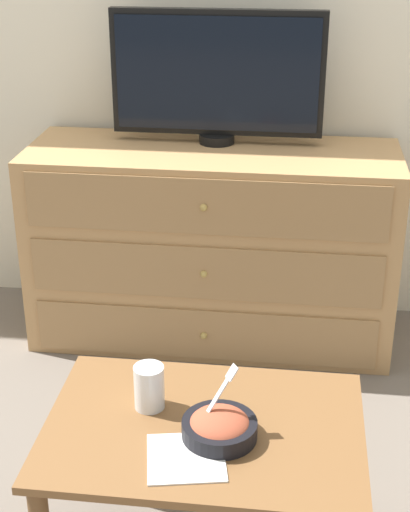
# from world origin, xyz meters

# --- Properties ---
(ground_plane) EXTENTS (12.00, 12.00, 0.00)m
(ground_plane) POSITION_xyz_m (0.00, 0.00, 0.00)
(ground_plane) COLOR #70665B
(dresser) EXTENTS (1.29, 0.48, 0.72)m
(dresser) POSITION_xyz_m (0.05, -0.26, 0.36)
(dresser) COLOR tan
(dresser) RESTS_ON ground_plane
(tv) EXTENTS (0.73, 0.12, 0.46)m
(tv) POSITION_xyz_m (0.05, -0.16, 0.96)
(tv) COLOR black
(tv) RESTS_ON dresser
(coffee_table) EXTENTS (0.73, 0.51, 0.41)m
(coffee_table) POSITION_xyz_m (0.16, -1.38, 0.34)
(coffee_table) COLOR brown
(coffee_table) RESTS_ON ground_plane
(takeout_bowl) EXTENTS (0.17, 0.17, 0.16)m
(takeout_bowl) POSITION_xyz_m (0.20, -1.42, 0.44)
(takeout_bowl) COLOR black
(takeout_bowl) RESTS_ON coffee_table
(drink_cup) EXTENTS (0.07, 0.07, 0.11)m
(drink_cup) POSITION_xyz_m (0.02, -1.32, 0.46)
(drink_cup) COLOR beige
(drink_cup) RESTS_ON coffee_table
(napkin) EXTENTS (0.20, 0.20, 0.00)m
(napkin) POSITION_xyz_m (0.14, -1.50, 0.41)
(napkin) COLOR white
(napkin) RESTS_ON coffee_table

